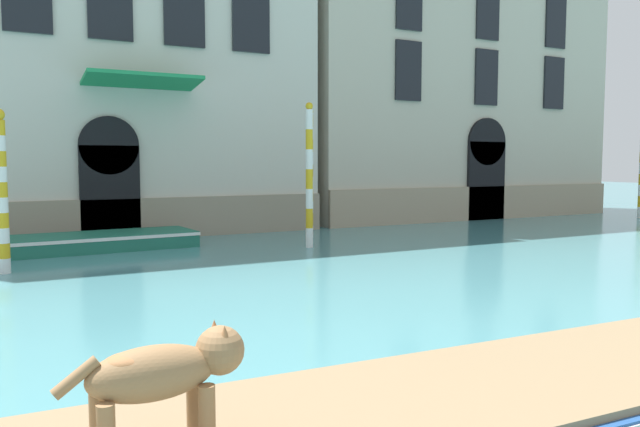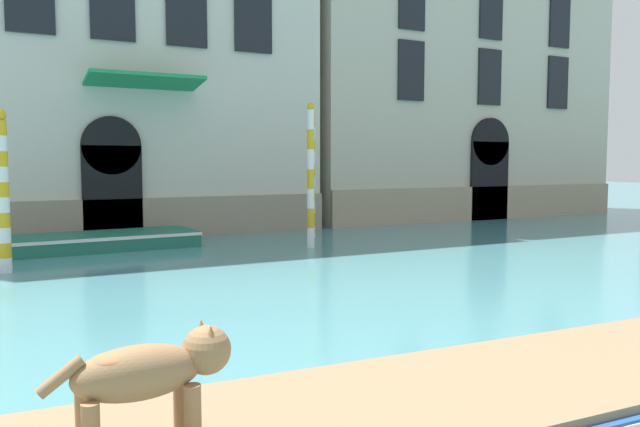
# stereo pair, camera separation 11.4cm
# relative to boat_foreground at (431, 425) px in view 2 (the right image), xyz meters

# --- Properties ---
(palazzo_right) EXTENTS (13.58, 6.13, 15.83)m
(palazzo_right) POSITION_rel_boat_foreground_xyz_m (13.95, 17.64, 7.60)
(palazzo_right) COLOR #BCB29E
(palazzo_right) RESTS_ON ground_plane
(boat_foreground) EXTENTS (7.28, 2.16, 0.56)m
(boat_foreground) POSITION_rel_boat_foreground_xyz_m (0.00, 0.00, 0.00)
(boat_foreground) COLOR #234C8C
(boat_foreground) RESTS_ON ground_plane
(dog_on_deck) EXTENTS (1.08, 0.34, 0.72)m
(dog_on_deck) POSITION_rel_boat_foreground_xyz_m (-2.02, -0.04, 0.73)
(dog_on_deck) COLOR #997047
(dog_on_deck) RESTS_ON boat_foreground
(boat_moored_near_palazzo) EXTENTS (5.65, 2.06, 0.41)m
(boat_moored_near_palazzo) POSITION_rel_boat_foreground_xyz_m (-0.82, 12.95, -0.08)
(boat_moored_near_palazzo) COLOR #1E6651
(boat_moored_near_palazzo) RESTS_ON ground_plane
(mooring_pole_0) EXTENTS (0.19, 0.19, 3.73)m
(mooring_pole_0) POSITION_rel_boat_foreground_xyz_m (4.46, 10.79, 1.59)
(mooring_pole_0) COLOR white
(mooring_pole_0) RESTS_ON ground_plane
(mooring_pole_2) EXTENTS (0.24, 0.24, 3.26)m
(mooring_pole_2) POSITION_rel_boat_foreground_xyz_m (-2.62, 10.30, 1.35)
(mooring_pole_2) COLOR white
(mooring_pole_2) RESTS_ON ground_plane
(mooring_pole_3) EXTENTS (0.20, 0.20, 3.77)m
(mooring_pole_3) POSITION_rel_boat_foreground_xyz_m (5.44, 12.67, 1.60)
(mooring_pole_3) COLOR white
(mooring_pole_3) RESTS_ON ground_plane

